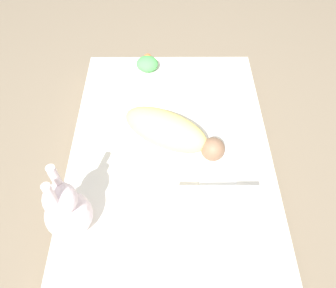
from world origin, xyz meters
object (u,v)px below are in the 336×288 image
(swaddled_baby, at_px, (170,131))
(bunny_plush, at_px, (67,211))
(pillow, at_px, (221,223))
(turtle_plush, at_px, (147,63))

(swaddled_baby, xyz_separation_m, bunny_plush, (-0.44, 0.41, 0.04))
(pillow, bearing_deg, bunny_plush, 88.91)
(pillow, distance_m, bunny_plush, 0.63)
(swaddled_baby, relative_size, pillow, 1.40)
(swaddled_baby, xyz_separation_m, turtle_plush, (0.57, 0.13, -0.05))
(swaddled_baby, bearing_deg, pillow, -37.88)
(turtle_plush, bearing_deg, swaddled_baby, -166.95)
(swaddled_baby, xyz_separation_m, pillow, (-0.45, -0.21, -0.05))
(pillow, bearing_deg, swaddled_baby, 24.85)
(pillow, distance_m, turtle_plush, 1.07)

